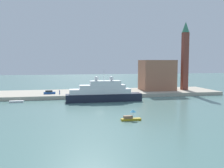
{
  "coord_description": "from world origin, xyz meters",
  "views": [
    {
      "loc": [
        -11.38,
        -79.14,
        14.28
      ],
      "look_at": [
        5.09,
        6.0,
        6.48
      ],
      "focal_mm": 40.34,
      "sensor_mm": 36.0,
      "label": 1
    }
  ],
  "objects_px": {
    "small_motorboat": "(131,117)",
    "harbor_building": "(157,75)",
    "parked_car": "(49,92)",
    "person_figure": "(60,92)",
    "bell_tower": "(185,53)",
    "mooring_bollard": "(112,93)",
    "work_barge": "(16,102)",
    "large_yacht": "(103,93)"
  },
  "relations": [
    {
      "from": "mooring_bollard",
      "to": "parked_car",
      "type": "bearing_deg",
      "value": 166.89
    },
    {
      "from": "person_figure",
      "to": "small_motorboat",
      "type": "bearing_deg",
      "value": -67.68
    },
    {
      "from": "person_figure",
      "to": "bell_tower",
      "type": "bearing_deg",
      "value": 5.12
    },
    {
      "from": "large_yacht",
      "to": "harbor_building",
      "type": "height_order",
      "value": "harbor_building"
    },
    {
      "from": "bell_tower",
      "to": "parked_car",
      "type": "xyz_separation_m",
      "value": [
        -59.49,
        -3.39,
        -15.87
      ]
    },
    {
      "from": "bell_tower",
      "to": "person_figure",
      "type": "xyz_separation_m",
      "value": [
        -55.5,
        -4.97,
        -15.67
      ]
    },
    {
      "from": "small_motorboat",
      "to": "person_figure",
      "type": "bearing_deg",
      "value": 112.32
    },
    {
      "from": "work_barge",
      "to": "harbor_building",
      "type": "bearing_deg",
      "value": 15.41
    },
    {
      "from": "small_motorboat",
      "to": "bell_tower",
      "type": "distance_m",
      "value": 63.18
    },
    {
      "from": "large_yacht",
      "to": "work_barge",
      "type": "height_order",
      "value": "large_yacht"
    },
    {
      "from": "bell_tower",
      "to": "parked_car",
      "type": "height_order",
      "value": "bell_tower"
    },
    {
      "from": "person_figure",
      "to": "large_yacht",
      "type": "bearing_deg",
      "value": -38.83
    },
    {
      "from": "large_yacht",
      "to": "bell_tower",
      "type": "relative_size",
      "value": 0.89
    },
    {
      "from": "harbor_building",
      "to": "parked_car",
      "type": "bearing_deg",
      "value": -173.63
    },
    {
      "from": "large_yacht",
      "to": "bell_tower",
      "type": "xyz_separation_m",
      "value": [
        40.14,
        17.33,
        14.9
      ]
    },
    {
      "from": "person_figure",
      "to": "mooring_bollard",
      "type": "distance_m",
      "value": 20.87
    },
    {
      "from": "work_barge",
      "to": "person_figure",
      "type": "height_order",
      "value": "person_figure"
    },
    {
      "from": "mooring_bollard",
      "to": "large_yacht",
      "type": "bearing_deg",
      "value": -121.7
    },
    {
      "from": "work_barge",
      "to": "mooring_bollard",
      "type": "distance_m",
      "value": 35.48
    },
    {
      "from": "harbor_building",
      "to": "parked_car",
      "type": "xyz_separation_m",
      "value": [
        -47.08,
        -5.25,
        -6.14
      ]
    },
    {
      "from": "small_motorboat",
      "to": "work_barge",
      "type": "xyz_separation_m",
      "value": [
        -32.09,
        33.41,
        -0.53
      ]
    },
    {
      "from": "work_barge",
      "to": "parked_car",
      "type": "distance_m",
      "value": 15.17
    },
    {
      "from": "work_barge",
      "to": "mooring_bollard",
      "type": "xyz_separation_m",
      "value": [
        35.1,
        4.97,
        1.41
      ]
    },
    {
      "from": "harbor_building",
      "to": "person_figure",
      "type": "xyz_separation_m",
      "value": [
        -43.08,
        -6.83,
        -5.94
      ]
    },
    {
      "from": "small_motorboat",
      "to": "work_barge",
      "type": "bearing_deg",
      "value": 133.85
    },
    {
      "from": "harbor_building",
      "to": "work_barge",
      "type": "bearing_deg",
      "value": -164.59
    },
    {
      "from": "large_yacht",
      "to": "small_motorboat",
      "type": "distance_m",
      "value": 30.28
    },
    {
      "from": "mooring_bollard",
      "to": "harbor_building",
      "type": "bearing_deg",
      "value": 25.81
    },
    {
      "from": "person_figure",
      "to": "mooring_bollard",
      "type": "bearing_deg",
      "value": -11.38
    },
    {
      "from": "person_figure",
      "to": "work_barge",
      "type": "bearing_deg",
      "value": -148.19
    },
    {
      "from": "bell_tower",
      "to": "person_figure",
      "type": "relative_size",
      "value": 17.75
    },
    {
      "from": "work_barge",
      "to": "harbor_building",
      "type": "xyz_separation_m",
      "value": [
        57.74,
        15.92,
        7.84
      ]
    },
    {
      "from": "small_motorboat",
      "to": "harbor_building",
      "type": "xyz_separation_m",
      "value": [
        25.64,
        49.33,
        7.31
      ]
    },
    {
      "from": "work_barge",
      "to": "mooring_bollard",
      "type": "height_order",
      "value": "mooring_bollard"
    },
    {
      "from": "parked_car",
      "to": "person_figure",
      "type": "height_order",
      "value": "person_figure"
    },
    {
      "from": "small_motorboat",
      "to": "bell_tower",
      "type": "height_order",
      "value": "bell_tower"
    },
    {
      "from": "work_barge",
      "to": "bell_tower",
      "type": "xyz_separation_m",
      "value": [
        70.15,
        14.05,
        17.57
      ]
    },
    {
      "from": "work_barge",
      "to": "mooring_bollard",
      "type": "bearing_deg",
      "value": 8.06
    },
    {
      "from": "harbor_building",
      "to": "parked_car",
      "type": "relative_size",
      "value": 3.21
    },
    {
      "from": "large_yacht",
      "to": "parked_car",
      "type": "height_order",
      "value": "large_yacht"
    },
    {
      "from": "small_motorboat",
      "to": "person_figure",
      "type": "relative_size",
      "value": 2.87
    },
    {
      "from": "person_figure",
      "to": "harbor_building",
      "type": "bearing_deg",
      "value": 9.01
    }
  ]
}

